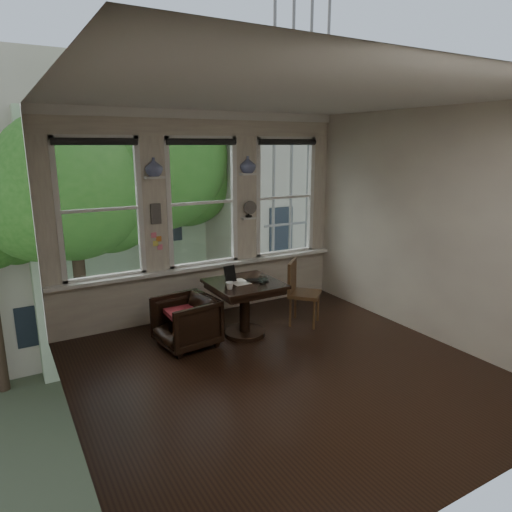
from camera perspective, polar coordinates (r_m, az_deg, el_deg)
ground at (r=5.39m, az=3.56°, el=-14.29°), size 4.50×4.50×0.00m
ceiling at (r=4.78m, az=4.12°, el=19.32°), size 4.50×4.50×0.00m
wall_back at (r=6.82m, az=-6.77°, el=4.96°), size 4.50×0.00×4.50m
wall_front at (r=3.32m, az=26.05°, el=-5.87°), size 4.50×0.00×4.50m
wall_left at (r=4.10m, az=-23.33°, el=-2.00°), size 0.00×4.50×4.50m
wall_right at (r=6.38m, az=20.90°, el=3.54°), size 0.00×4.50×4.50m
window_left at (r=6.37m, az=-18.93°, el=5.51°), size 1.10×0.12×1.90m
window_center at (r=6.80m, az=-6.82°, el=6.63°), size 1.10×0.12×1.90m
window_right at (r=7.48m, az=3.51°, el=7.35°), size 1.10×0.12×1.90m
shelf_left at (r=6.41m, az=-12.60°, el=9.57°), size 0.26×0.16×0.03m
shelf_right at (r=6.99m, az=-1.03°, el=10.21°), size 0.26×0.16×0.03m
intercom at (r=6.49m, az=-12.45°, el=5.18°), size 0.14×0.06×0.28m
sticky_notes at (r=6.56m, az=-12.30°, el=2.16°), size 0.16×0.01×0.24m
desk_fan at (r=7.03m, az=-0.93°, el=5.56°), size 0.20×0.20×0.24m
vase_left at (r=6.40m, az=-12.66°, el=10.81°), size 0.24×0.24×0.25m
vase_right at (r=6.98m, az=-1.03°, el=11.35°), size 0.24×0.24×0.25m
table at (r=6.20m, az=-1.44°, el=-6.62°), size 0.90×0.90×0.75m
armchair_left at (r=5.96m, az=-8.73°, el=-8.17°), size 0.80×0.78×0.65m
cushion_red at (r=5.91m, az=-8.77°, el=-7.04°), size 0.45×0.45×0.06m
side_chair_right at (r=6.58m, az=6.11°, el=-4.67°), size 0.59×0.59×0.92m
laptop at (r=6.07m, az=0.24°, el=-3.19°), size 0.36×0.30×0.02m
mug at (r=5.79m, az=-3.31°, el=-3.71°), size 0.13×0.13×0.09m
drinking_glass at (r=5.99m, az=0.84°, el=-3.05°), size 0.16×0.16×0.10m
tablet at (r=6.08m, az=-3.27°, el=-2.24°), size 0.17×0.09×0.22m
papers at (r=6.08m, az=-2.10°, el=-3.27°), size 0.23×0.31×0.00m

